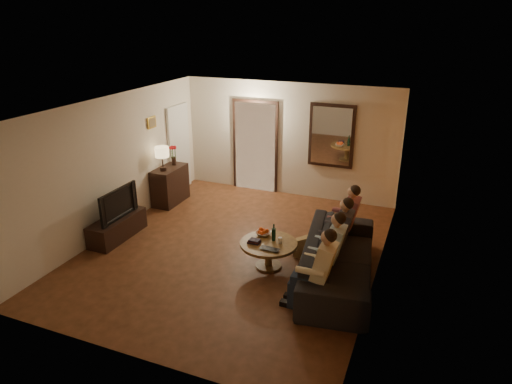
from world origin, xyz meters
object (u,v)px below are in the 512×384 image
at_px(dresser, 170,185).
at_px(person_d, 345,222).
at_px(tv, 114,203).
at_px(person_a, 319,273).
at_px(person_b, 329,254).
at_px(laptop, 268,250).
at_px(table_lamp, 162,159).
at_px(tv_stand, 117,227).
at_px(coffee_table, 269,254).
at_px(sofa, 339,258).
at_px(person_c, 338,237).
at_px(dog, 309,243).
at_px(wine_bottle, 274,232).
at_px(bowl, 263,233).

height_order(dresser, person_d, person_d).
xyz_separation_m(tv, person_a, (4.10, -0.79, -0.11)).
distance_m(person_b, laptop, 0.98).
bearing_deg(person_b, table_lamp, 155.68).
distance_m(tv, person_b, 4.11).
height_order(tv_stand, coffee_table, coffee_table).
xyz_separation_m(dresser, person_a, (4.10, -2.67, 0.19)).
distance_m(sofa, laptop, 1.12).
distance_m(tv_stand, person_c, 4.14).
distance_m(tv_stand, dog, 3.63).
xyz_separation_m(table_lamp, dog, (3.57, -1.05, -0.81)).
distance_m(tv, wine_bottle, 3.09).
relative_size(dresser, sofa, 0.35).
xyz_separation_m(person_a, coffee_table, (-1.07, 0.87, -0.38)).
height_order(dresser, person_b, person_b).
xyz_separation_m(tv_stand, coffee_table, (3.03, 0.08, 0.02)).
xyz_separation_m(tv, person_b, (4.10, -0.19, -0.11)).
height_order(tv, person_d, person_d).
height_order(table_lamp, person_a, table_lamp).
relative_size(tv_stand, wine_bottle, 4.06).
relative_size(sofa, person_c, 2.19).
distance_m(table_lamp, tv_stand, 1.88).
bearing_deg(table_lamp, dresser, 90.00).
height_order(dresser, coffee_table, dresser).
bearing_deg(laptop, person_d, 55.82).
bearing_deg(bowl, coffee_table, -50.71).
xyz_separation_m(tv, bowl, (2.85, 0.30, -0.23)).
xyz_separation_m(bowl, laptop, (0.28, -0.50, -0.02)).
xyz_separation_m(person_a, person_c, (0.00, 1.20, 0.00)).
height_order(tv_stand, person_d, person_d).
bearing_deg(person_c, bowl, -174.80).
relative_size(person_a, bowl, 4.63).
distance_m(table_lamp, sofa, 4.54).
xyz_separation_m(tv_stand, person_a, (4.10, -0.79, 0.39)).
distance_m(tv, person_c, 4.13).
bearing_deg(laptop, person_c, 36.79).
bearing_deg(table_lamp, tv, -90.00).
xyz_separation_m(tv_stand, laptop, (3.13, -0.20, 0.25)).
bearing_deg(person_b, person_d, 90.00).
bearing_deg(person_c, table_lamp, 163.00).
bearing_deg(coffee_table, person_d, 41.01).
height_order(dresser, person_a, person_a).
bearing_deg(wine_bottle, table_lamp, 154.20).
height_order(person_a, person_b, same).
bearing_deg(wine_bottle, coffee_table, -116.57).
height_order(table_lamp, sofa, table_lamp).
bearing_deg(sofa, table_lamp, 61.67).
relative_size(dresser, person_b, 0.77).
xyz_separation_m(dresser, sofa, (4.20, -1.77, -0.03)).
bearing_deg(person_d, laptop, -128.74).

